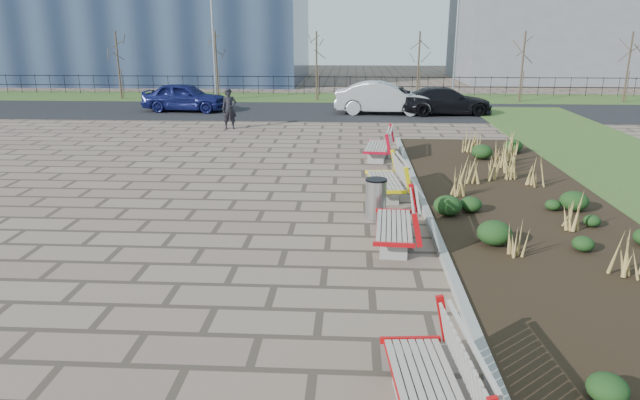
# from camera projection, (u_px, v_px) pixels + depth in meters

# --- Properties ---
(ground) EXTENTS (120.00, 120.00, 0.00)m
(ground) POSITION_uv_depth(u_px,v_px,m) (215.00, 308.00, 9.04)
(ground) COLOR #746250
(ground) RESTS_ON ground
(planting_bed) EXTENTS (4.50, 18.00, 0.10)m
(planting_bed) POSITION_uv_depth(u_px,v_px,m) (525.00, 213.00, 13.47)
(planting_bed) COLOR black
(planting_bed) RESTS_ON ground
(planting_curb) EXTENTS (0.16, 18.00, 0.15)m
(planting_curb) POSITION_uv_depth(u_px,v_px,m) (426.00, 210.00, 13.59)
(planting_curb) COLOR gray
(planting_curb) RESTS_ON ground
(grass_verge_far) EXTENTS (80.00, 5.00, 0.04)m
(grass_verge_far) POSITION_uv_depth(u_px,v_px,m) (318.00, 98.00, 35.78)
(grass_verge_far) COLOR #33511E
(grass_verge_far) RESTS_ON ground
(road) EXTENTS (80.00, 7.00, 0.02)m
(road) POSITION_uv_depth(u_px,v_px,m) (311.00, 111.00, 30.05)
(road) COLOR black
(road) RESTS_ON ground
(bench_a) EXTENTS (1.08, 2.17, 1.00)m
(bench_a) POSITION_uv_depth(u_px,v_px,m) (428.00, 382.00, 6.31)
(bench_a) COLOR #BD0C0E
(bench_a) RESTS_ON ground
(bench_b) EXTENTS (1.03, 2.15, 1.00)m
(bench_b) POSITION_uv_depth(u_px,v_px,m) (394.00, 223.00, 11.45)
(bench_b) COLOR #B80C11
(bench_b) RESTS_ON ground
(bench_c) EXTENTS (1.09, 2.18, 1.00)m
(bench_c) POSITION_uv_depth(u_px,v_px,m) (385.00, 178.00, 14.80)
(bench_c) COLOR yellow
(bench_c) RESTS_ON ground
(bench_d) EXTENTS (1.14, 2.19, 1.00)m
(bench_d) POSITION_uv_depth(u_px,v_px,m) (377.00, 144.00, 19.09)
(bench_d) COLOR #B50C22
(bench_d) RESTS_ON ground
(litter_bin) EXTENTS (0.48, 0.48, 0.95)m
(litter_bin) POSITION_uv_depth(u_px,v_px,m) (376.00, 200.00, 13.05)
(litter_bin) COLOR #B2B2B7
(litter_bin) RESTS_ON ground
(pedestrian) EXTENTS (0.73, 0.59, 1.74)m
(pedestrian) POSITION_uv_depth(u_px,v_px,m) (229.00, 109.00, 24.65)
(pedestrian) COLOR black
(pedestrian) RESTS_ON ground
(car_blue) EXTENTS (4.45, 2.05, 1.48)m
(car_blue) POSITION_uv_depth(u_px,v_px,m) (185.00, 97.00, 29.80)
(car_blue) COLOR #121852
(car_blue) RESTS_ON road
(car_silver) EXTENTS (4.94, 1.97, 1.60)m
(car_silver) POSITION_uv_depth(u_px,v_px,m) (383.00, 98.00, 28.88)
(car_silver) COLOR #9A9DA1
(car_silver) RESTS_ON road
(car_black) EXTENTS (4.84, 2.42, 1.35)m
(car_black) POSITION_uv_depth(u_px,v_px,m) (446.00, 101.00, 28.70)
(car_black) COLOR black
(car_black) RESTS_ON road
(tree_a) EXTENTS (1.40, 1.40, 4.00)m
(tree_a) POSITION_uv_depth(u_px,v_px,m) (118.00, 65.00, 34.39)
(tree_a) COLOR #4C3D2D
(tree_a) RESTS_ON grass_verge_far
(tree_b) EXTENTS (1.40, 1.40, 4.00)m
(tree_b) POSITION_uv_depth(u_px,v_px,m) (217.00, 66.00, 34.08)
(tree_b) COLOR #4C3D2D
(tree_b) RESTS_ON grass_verge_far
(tree_c) EXTENTS (1.40, 1.40, 4.00)m
(tree_c) POSITION_uv_depth(u_px,v_px,m) (317.00, 66.00, 33.76)
(tree_c) COLOR #4C3D2D
(tree_c) RESTS_ON grass_verge_far
(tree_d) EXTENTS (1.40, 1.40, 4.00)m
(tree_d) POSITION_uv_depth(u_px,v_px,m) (418.00, 67.00, 33.45)
(tree_d) COLOR #4C3D2D
(tree_d) RESTS_ON grass_verge_far
(tree_e) EXTENTS (1.40, 1.40, 4.00)m
(tree_e) POSITION_uv_depth(u_px,v_px,m) (522.00, 67.00, 33.13)
(tree_e) COLOR #4C3D2D
(tree_e) RESTS_ON grass_verge_far
(tree_f) EXTENTS (1.40, 1.40, 4.00)m
(tree_f) POSITION_uv_depth(u_px,v_px,m) (628.00, 67.00, 32.82)
(tree_f) COLOR #4C3D2D
(tree_f) RESTS_ON grass_verge_far
(lamp_west) EXTENTS (0.24, 0.60, 6.00)m
(lamp_west) POSITION_uv_depth(u_px,v_px,m) (214.00, 49.00, 33.31)
(lamp_west) COLOR gray
(lamp_west) RESTS_ON grass_verge_far
(lamp_east) EXTENTS (0.24, 0.60, 6.00)m
(lamp_east) POSITION_uv_depth(u_px,v_px,m) (455.00, 49.00, 32.57)
(lamp_east) COLOR gray
(lamp_east) RESTS_ON grass_verge_far
(railing_fence) EXTENTS (44.00, 0.10, 1.20)m
(railing_fence) POSITION_uv_depth(u_px,v_px,m) (319.00, 85.00, 37.04)
(railing_fence) COLOR black
(railing_fence) RESTS_ON grass_verge_far
(building_grey) EXTENTS (18.00, 12.00, 10.00)m
(building_grey) POSITION_uv_depth(u_px,v_px,m) (571.00, 18.00, 46.66)
(building_grey) COLOR slate
(building_grey) RESTS_ON ground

